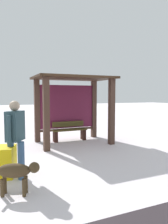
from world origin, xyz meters
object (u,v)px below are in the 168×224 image
at_px(bench_left_inside, 69,131).
at_px(person_walking, 15,133).
at_px(dog, 17,172).
at_px(bus_shelter, 71,97).

height_order(bench_left_inside, person_walking, person_walking).
relative_size(person_walking, dog, 1.94).
bearing_deg(bench_left_inside, person_walking, -127.24).
bearing_deg(bus_shelter, person_walking, -129.45).
xyz_separation_m(bench_left_inside, dog, (-2.36, -3.86, 0.06)).
bearing_deg(dog, person_walking, 84.81).
bearing_deg(bus_shelter, dog, -123.05).
relative_size(bus_shelter, bench_left_inside, 2.07).
distance_m(person_walking, dog, 1.02).
xyz_separation_m(bus_shelter, dog, (-2.36, -3.63, -1.25)).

